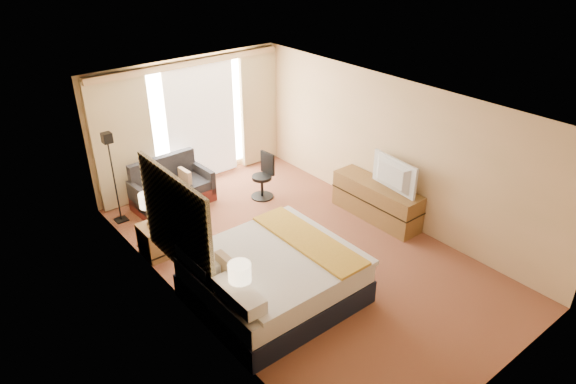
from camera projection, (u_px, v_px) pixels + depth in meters
floor at (300, 252)px, 8.57m from camera, size 4.20×7.00×0.02m
ceiling at (302, 103)px, 7.35m from camera, size 4.20×7.00×0.02m
wall_back at (189, 122)px, 10.36m from camera, size 4.20×0.02×2.60m
wall_front at (509, 297)px, 5.56m from camera, size 4.20×0.02×2.60m
wall_left at (180, 229)px, 6.79m from camera, size 0.02×7.00×2.60m
wall_right at (391, 150)px, 9.13m from camera, size 0.02×7.00×2.60m
headboard at (176, 223)px, 6.96m from camera, size 0.06×1.85×1.50m
nightstand_left at (243, 323)px, 6.68m from camera, size 0.45×0.52×0.55m
nightstand_right at (156, 240)px, 8.40m from camera, size 0.45×0.52×0.55m
media_dresser at (376, 201)px, 9.42m from camera, size 0.50×1.80×0.70m
window at (201, 119)px, 10.47m from camera, size 2.30×0.02×2.30m
curtains at (191, 118)px, 10.23m from camera, size 4.12×0.19×2.56m
bed at (273, 277)px, 7.35m from camera, size 2.19×2.00×1.06m
loveseat at (172, 190)px, 9.88m from camera, size 1.51×0.85×0.92m
floor_lamp at (111, 160)px, 8.91m from camera, size 0.22×0.22×1.73m
desk_chair at (264, 178)px, 10.12m from camera, size 0.45×0.45×0.92m
lamp_left at (240, 273)px, 6.39m from camera, size 0.29×0.29×0.62m
lamp_right at (148, 201)px, 8.10m from camera, size 0.27×0.27×0.56m
tissue_box at (254, 302)px, 6.54m from camera, size 0.15×0.15×0.11m
telephone at (157, 218)px, 8.43m from camera, size 0.18×0.14×0.07m
television at (390, 175)px, 8.89m from camera, size 0.24×1.04×0.59m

